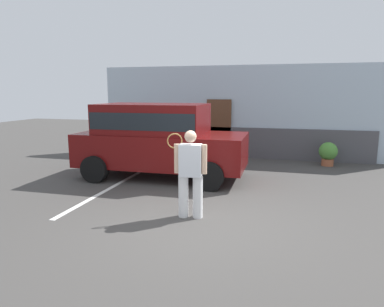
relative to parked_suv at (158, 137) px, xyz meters
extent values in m
plane|color=#423F3D|center=(1.87, -2.94, -1.15)|extent=(40.00, 40.00, 0.00)
cube|color=silver|center=(-0.76, -1.44, -1.14)|extent=(0.12, 4.40, 0.01)
cube|color=silver|center=(1.87, 3.74, 0.51)|extent=(10.68, 0.30, 3.30)
cube|color=#4C4C51|center=(1.87, 3.54, -0.60)|extent=(8.97, 0.10, 1.10)
cube|color=brown|center=(1.03, 3.52, -0.10)|extent=(0.90, 0.06, 2.10)
cube|color=#590C0C|center=(0.11, 0.00, -0.35)|extent=(4.62, 1.96, 0.90)
cube|color=#590C0C|center=(-0.14, 0.00, 0.50)|extent=(2.92, 1.80, 0.80)
cube|color=black|center=(-0.14, 0.00, 0.48)|extent=(2.87, 1.82, 0.44)
cylinder|color=black|center=(1.64, 0.97, -0.79)|extent=(0.72, 0.27, 0.72)
cylinder|color=black|center=(1.67, -0.93, -0.79)|extent=(0.72, 0.27, 0.72)
cylinder|color=black|center=(-1.46, 0.93, -0.79)|extent=(0.72, 0.27, 0.72)
cylinder|color=black|center=(-1.43, -0.97, -0.79)|extent=(0.72, 0.27, 0.72)
cylinder|color=white|center=(1.84, -2.76, -0.74)|extent=(0.19, 0.19, 0.81)
cylinder|color=white|center=(1.57, -2.79, -0.74)|extent=(0.19, 0.19, 0.81)
cube|color=silver|center=(1.71, -2.78, -0.03)|extent=(0.44, 0.31, 0.60)
sphere|color=beige|center=(1.71, -2.78, 0.42)|extent=(0.22, 0.22, 0.22)
cylinder|color=beige|center=(1.96, -2.74, 0.00)|extent=(0.10, 0.10, 0.55)
cylinder|color=beige|center=(1.45, -2.81, 0.00)|extent=(0.10, 0.10, 0.55)
torus|color=olive|center=(1.40, -2.76, 0.32)|extent=(0.28, 0.14, 0.29)
cylinder|color=olive|center=(1.40, -2.76, 0.09)|extent=(0.03, 0.03, 0.20)
cylinder|color=#9E5638|center=(4.77, 2.87, -1.03)|extent=(0.38, 0.38, 0.23)
sphere|color=#4C8C38|center=(4.77, 2.87, -0.67)|extent=(0.58, 0.58, 0.58)
camera|label=1|loc=(3.40, -8.85, 1.24)|focal=32.16mm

